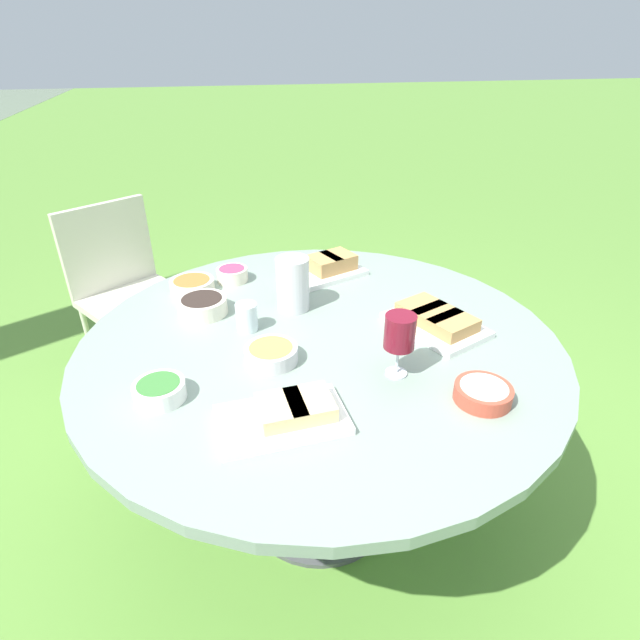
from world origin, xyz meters
name	(u,v)px	position (x,y,z in m)	size (l,w,h in m)	color
ground_plane	(320,502)	(0.00, 0.00, 0.00)	(40.00, 40.00, 0.00)	#5B8C38
dining_table	(320,362)	(0.00, 0.00, 0.65)	(1.47, 1.47, 0.75)	#4C4C51
chair_near_left	(125,283)	(1.06, 0.72, 0.52)	(0.59, 0.60, 0.89)	beige
water_pitcher	(293,284)	(0.21, 0.05, 0.84)	(0.12, 0.11, 0.18)	silver
wine_glass	(400,333)	(-0.24, -0.16, 0.88)	(0.08, 0.08, 0.18)	silver
platter_bread_main	(436,320)	(-0.03, -0.37, 0.77)	(0.36, 0.31, 0.06)	white
platter_charcuterie	(288,414)	(-0.37, 0.16, 0.77)	(0.20, 0.32, 0.06)	white
platter_sandwich_side	(328,267)	(0.45, -0.14, 0.78)	(0.28, 0.35, 0.08)	white
bowl_fries	(271,353)	(-0.10, 0.17, 0.77)	(0.15, 0.15, 0.05)	silver
bowl_salad	(159,390)	(-0.20, 0.47, 0.77)	(0.13, 0.13, 0.05)	white
bowl_olives	(202,305)	(0.24, 0.35, 0.78)	(0.16, 0.16, 0.06)	beige
bowl_dip_red	(232,274)	(0.48, 0.23, 0.77)	(0.12, 0.12, 0.05)	beige
bowl_dip_cream	(483,393)	(-0.40, -0.33, 0.77)	(0.15, 0.15, 0.04)	#B74733
bowl_roasted_veg	(192,285)	(0.42, 0.38, 0.77)	(0.16, 0.16, 0.04)	beige
cup_water_near	(247,317)	(0.10, 0.21, 0.79)	(0.07, 0.07, 0.09)	silver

